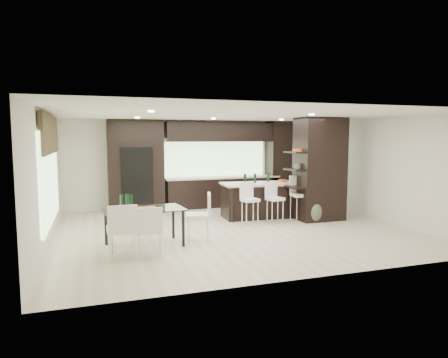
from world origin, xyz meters
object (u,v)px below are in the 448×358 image
object	(u,v)px
stool_mid	(275,206)
chair_near	(149,233)
kitchen_island	(263,200)
chair_end	(198,219)
stool_right	(300,203)
dining_table	(144,227)
floor_vase	(315,202)
chair_far	(122,234)
stool_left	(250,207)
bench	(260,207)

from	to	relation	value
stool_mid	chair_near	world-z (taller)	chair_near
kitchen_island	chair_end	size ratio (longest dim) A/B	2.40
stool_right	dining_table	distance (m)	4.33
floor_vase	chair_far	size ratio (longest dim) A/B	1.13
dining_table	chair_end	bearing A→B (deg)	-4.97
stool_mid	chair_far	distance (m)	4.43
stool_left	stool_right	world-z (taller)	stool_right
stool_left	chair_near	bearing A→B (deg)	-154.25
stool_mid	floor_vase	world-z (taller)	floor_vase
dining_table	chair_far	distance (m)	0.92
floor_vase	chair_end	distance (m)	3.46
kitchen_island	floor_vase	world-z (taller)	floor_vase
stool_mid	dining_table	xyz separation A→B (m)	(-3.47, -1.20, -0.04)
stool_mid	chair_end	size ratio (longest dim) A/B	0.90
stool_left	floor_vase	xyz separation A→B (m)	(1.68, -0.29, 0.10)
dining_table	stool_mid	bearing A→B (deg)	14.13
floor_vase	dining_table	distance (m)	4.55
kitchen_island	stool_right	bearing A→B (deg)	-45.20
kitchen_island	bench	size ratio (longest dim) A/B	1.90
stool_left	floor_vase	world-z (taller)	floor_vase
kitchen_island	floor_vase	bearing A→B (deg)	-43.63
bench	floor_vase	distance (m)	1.70
stool_mid	stool_right	bearing A→B (deg)	-15.62
floor_vase	chair_end	world-z (taller)	floor_vase
stool_mid	chair_end	world-z (taller)	chair_end
bench	floor_vase	xyz separation A→B (m)	(0.95, -1.38, 0.30)
kitchen_island	stool_left	size ratio (longest dim) A/B	2.64
stool_right	bench	world-z (taller)	stool_right
stool_right	bench	xyz separation A→B (m)	(-0.66, 1.11, -0.25)
bench	dining_table	size ratio (longest dim) A/B	0.76
kitchen_island	stool_right	world-z (taller)	stool_right
kitchen_island	stool_left	world-z (taller)	kitchen_island
kitchen_island	chair_far	world-z (taller)	kitchen_island
stool_right	chair_end	size ratio (longest dim) A/B	1.01
kitchen_island	stool_left	distance (m)	1.04
stool_mid	chair_end	xyz separation A→B (m)	(-2.35, -1.20, 0.05)
stool_right	chair_far	world-z (taller)	stool_right
kitchen_island	dining_table	xyz separation A→B (m)	(-3.47, -1.98, -0.09)
kitchen_island	stool_right	size ratio (longest dim) A/B	2.38
bench	chair_near	xyz separation A→B (m)	(-3.51, -3.05, 0.21)
stool_mid	chair_far	size ratio (longest dim) A/B	0.90
stool_mid	stool_right	xyz separation A→B (m)	(0.69, -0.02, 0.05)
stool_left	bench	bearing A→B (deg)	46.68
stool_right	floor_vase	size ratio (longest dim) A/B	0.90
stool_left	dining_table	distance (m)	3.03
dining_table	chair_near	size ratio (longest dim) A/B	1.79
floor_vase	chair_near	xyz separation A→B (m)	(-4.45, -1.67, -0.09)
floor_vase	dining_table	bearing A→B (deg)	-168.47
kitchen_island	stool_mid	distance (m)	0.77
bench	dining_table	distance (m)	4.19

